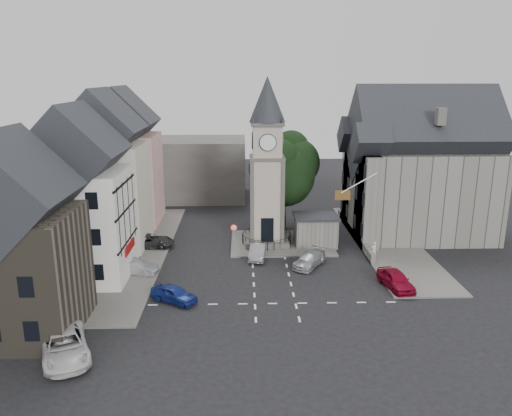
{
  "coord_description": "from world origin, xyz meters",
  "views": [
    {
      "loc": [
        -2.34,
        -39.13,
        16.3
      ],
      "look_at": [
        -1.13,
        5.0,
        4.51
      ],
      "focal_mm": 35.0,
      "sensor_mm": 36.0,
      "label": 1
    }
  ],
  "objects_px": {
    "car_west_blue": "(174,294)",
    "pedestrian": "(374,250)",
    "clock_tower": "(267,163)",
    "stone_shelter": "(315,230)",
    "car_east_red": "(396,280)"
  },
  "relations": [
    {
      "from": "clock_tower",
      "to": "car_east_red",
      "type": "height_order",
      "value": "clock_tower"
    },
    {
      "from": "clock_tower",
      "to": "pedestrian",
      "type": "relative_size",
      "value": 9.86
    },
    {
      "from": "stone_shelter",
      "to": "car_east_red",
      "type": "bearing_deg",
      "value": -65.09
    },
    {
      "from": "car_west_blue",
      "to": "pedestrian",
      "type": "bearing_deg",
      "value": -32.1
    },
    {
      "from": "stone_shelter",
      "to": "pedestrian",
      "type": "relative_size",
      "value": 2.61
    },
    {
      "from": "stone_shelter",
      "to": "car_east_red",
      "type": "relative_size",
      "value": 1.02
    },
    {
      "from": "clock_tower",
      "to": "car_east_red",
      "type": "distance_m",
      "value": 16.41
    },
    {
      "from": "clock_tower",
      "to": "car_west_blue",
      "type": "bearing_deg",
      "value": -120.06
    },
    {
      "from": "car_west_blue",
      "to": "pedestrian",
      "type": "relative_size",
      "value": 2.24
    },
    {
      "from": "car_west_blue",
      "to": "car_east_red",
      "type": "relative_size",
      "value": 0.87
    },
    {
      "from": "car_east_red",
      "to": "pedestrian",
      "type": "bearing_deg",
      "value": 80.7
    },
    {
      "from": "stone_shelter",
      "to": "pedestrian",
      "type": "xyz_separation_m",
      "value": [
        4.8,
        -3.99,
        -0.72
      ]
    },
    {
      "from": "pedestrian",
      "to": "clock_tower",
      "type": "bearing_deg",
      "value": -58.13
    },
    {
      "from": "car_west_blue",
      "to": "pedestrian",
      "type": "height_order",
      "value": "pedestrian"
    },
    {
      "from": "clock_tower",
      "to": "car_west_blue",
      "type": "height_order",
      "value": "clock_tower"
    }
  ]
}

